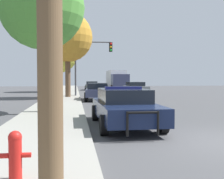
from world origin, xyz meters
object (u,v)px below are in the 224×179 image
at_px(fire_hydrant, 15,154).
at_px(tree_sidewalk_mid, 68,37).
at_px(car_background_distant, 92,85).
at_px(tree_sidewalk_near, 42,7).
at_px(car_background_midblock, 97,91).
at_px(tree_sidewalk_far, 59,55).
at_px(traffic_light, 90,57).
at_px(box_truck, 117,79).
at_px(police_car, 124,106).
at_px(car_background_oncoming, 136,88).

relative_size(fire_hydrant, tree_sidewalk_mid, 0.11).
xyz_separation_m(fire_hydrant, tree_sidewalk_mid, (0.36, 20.25, 4.77)).
xyz_separation_m(fire_hydrant, car_background_distant, (3.51, 36.99, 0.14)).
xyz_separation_m(tree_sidewalk_near, tree_sidewalk_mid, (0.96, 10.86, 0.12)).
distance_m(car_background_midblock, tree_sidewalk_mid, 5.76).
xyz_separation_m(car_background_distant, tree_sidewalk_far, (-4.47, -5.53, 4.02)).
relative_size(traffic_light, tree_sidewalk_mid, 0.70).
distance_m(car_background_midblock, box_truck, 18.93).
bearing_deg(tree_sidewalk_far, fire_hydrant, -88.26).
height_order(traffic_light, tree_sidewalk_mid, tree_sidewalk_mid).
xyz_separation_m(car_background_midblock, tree_sidewalk_near, (-3.33, -8.30, 4.46)).
distance_m(police_car, box_truck, 30.84).
distance_m(box_truck, tree_sidewalk_mid, 17.61).
xyz_separation_m(police_car, tree_sidewalk_near, (-3.37, 3.82, 4.47)).
distance_m(traffic_light, tree_sidewalk_mid, 3.11).
height_order(fire_hydrant, tree_sidewalk_mid, tree_sidewalk_mid).
distance_m(tree_sidewalk_far, tree_sidewalk_near, 22.08).
bearing_deg(car_background_distant, tree_sidewalk_far, -124.22).
bearing_deg(fire_hydrant, police_car, 63.51).
height_order(fire_hydrant, box_truck, box_truck).
relative_size(fire_hydrant, traffic_light, 0.15).
relative_size(fire_hydrant, tree_sidewalk_near, 0.11).
bearing_deg(traffic_light, car_background_oncoming, 13.38).
relative_size(car_background_distant, tree_sidewalk_far, 0.64).
bearing_deg(car_background_distant, tree_sidewalk_mid, -95.95).
relative_size(tree_sidewalk_far, tree_sidewalk_mid, 0.93).
bearing_deg(police_car, tree_sidewalk_near, -49.57).
xyz_separation_m(box_truck, tree_sidewalk_near, (-7.67, -26.70, 3.63)).
height_order(traffic_light, car_background_midblock, traffic_light).
bearing_deg(traffic_light, fire_hydrant, -96.30).
xyz_separation_m(police_car, traffic_light, (-0.34, 16.44, 3.06)).
bearing_deg(tree_sidewalk_mid, car_background_oncoming, 23.14).
xyz_separation_m(traffic_light, car_background_distant, (1.08, 14.98, -3.10)).
bearing_deg(police_car, car_background_distant, -92.29).
distance_m(car_background_midblock, tree_sidewalk_far, 14.80).
bearing_deg(car_background_oncoming, police_car, 75.75).
relative_size(police_car, car_background_midblock, 1.13).
bearing_deg(tree_sidewalk_far, box_truck, 29.96).
bearing_deg(traffic_light, car_background_midblock, -86.01).
distance_m(fire_hydrant, tree_sidewalk_near, 10.49).
relative_size(car_background_midblock, tree_sidewalk_near, 0.64).
relative_size(car_background_oncoming, tree_sidewalk_near, 0.61).
height_order(car_background_distant, tree_sidewalk_mid, tree_sidewalk_mid).
bearing_deg(box_truck, traffic_light, 70.35).
height_order(fire_hydrant, car_background_distant, car_background_distant).
height_order(traffic_light, tree_sidewalk_far, tree_sidewalk_far).
bearing_deg(tree_sidewalk_mid, car_background_distant, 79.36).
xyz_separation_m(police_car, box_truck, (4.31, 30.53, 0.84)).
height_order(tree_sidewalk_far, tree_sidewalk_near, tree_sidewalk_near).
distance_m(box_truck, tree_sidewalk_far, 9.79).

